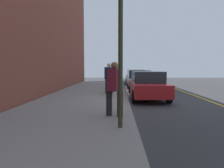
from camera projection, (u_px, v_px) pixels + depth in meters
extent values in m
plane|color=#333335|center=(147.00, 100.00, 12.10)|extent=(56.00, 56.00, 0.00)
cube|color=gray|center=(84.00, 99.00, 12.19)|extent=(28.00, 4.60, 0.15)
cube|color=gold|center=(208.00, 101.00, 12.01)|extent=(28.00, 0.14, 0.01)
cube|color=white|center=(130.00, 90.00, 16.34)|extent=(6.51, 0.56, 0.22)
cylinder|color=black|center=(146.00, 82.00, 21.87)|extent=(0.64, 0.23, 0.64)
cylinder|color=black|center=(128.00, 82.00, 21.89)|extent=(0.64, 0.23, 0.64)
cylinder|color=black|center=(142.00, 81.00, 24.47)|extent=(0.64, 0.23, 0.64)
cylinder|color=black|center=(127.00, 81.00, 24.49)|extent=(0.64, 0.23, 0.64)
cube|color=black|center=(136.00, 79.00, 23.16)|extent=(4.24, 1.87, 0.64)
cube|color=black|center=(136.00, 73.00, 23.33)|extent=(2.21, 1.64, 0.60)
cylinder|color=black|center=(152.00, 87.00, 16.53)|extent=(0.64, 0.23, 0.64)
cylinder|color=black|center=(129.00, 87.00, 16.56)|extent=(0.64, 0.23, 0.64)
cylinder|color=black|center=(147.00, 85.00, 19.12)|extent=(0.64, 0.23, 0.64)
cylinder|color=black|center=(127.00, 85.00, 19.15)|extent=(0.64, 0.23, 0.64)
cube|color=white|center=(139.00, 82.00, 17.82)|extent=(4.21, 1.84, 0.64)
cube|color=black|center=(139.00, 74.00, 17.98)|extent=(2.20, 1.62, 0.60)
cylinder|color=black|center=(169.00, 97.00, 11.10)|extent=(0.64, 0.23, 0.64)
cylinder|color=black|center=(134.00, 97.00, 11.12)|extent=(0.64, 0.23, 0.64)
cylinder|color=black|center=(159.00, 91.00, 13.72)|extent=(0.64, 0.23, 0.64)
cylinder|color=black|center=(131.00, 91.00, 13.73)|extent=(0.64, 0.23, 0.64)
cube|color=maroon|center=(148.00, 89.00, 12.40)|extent=(4.25, 1.87, 0.64)
cube|color=black|center=(147.00, 77.00, 12.57)|extent=(2.22, 1.64, 0.60)
cylinder|color=black|center=(120.00, 104.00, 7.38)|extent=(0.19, 0.19, 0.82)
cylinder|color=black|center=(109.00, 103.00, 7.54)|extent=(0.19, 0.19, 0.82)
cube|color=maroon|center=(115.00, 80.00, 7.41)|extent=(0.55, 0.45, 0.70)
sphere|color=brown|center=(115.00, 65.00, 7.37)|extent=(0.23, 0.23, 0.23)
cylinder|color=black|center=(111.00, 86.00, 14.23)|extent=(0.20, 0.20, 0.87)
cylinder|color=black|center=(107.00, 86.00, 13.93)|extent=(0.20, 0.20, 0.87)
cube|color=#1E284C|center=(109.00, 73.00, 14.02)|extent=(0.56, 0.58, 0.74)
sphere|color=#D8AD8C|center=(109.00, 65.00, 13.99)|extent=(0.24, 0.24, 0.24)
cylinder|color=black|center=(116.00, 80.00, 22.12)|extent=(0.18, 0.18, 0.77)
cylinder|color=black|center=(118.00, 80.00, 22.41)|extent=(0.18, 0.18, 0.77)
cube|color=#335193|center=(117.00, 73.00, 22.21)|extent=(0.48, 0.52, 0.66)
sphere|color=tan|center=(117.00, 68.00, 22.18)|extent=(0.21, 0.21, 0.21)
cylinder|color=#2D2D19|center=(120.00, 63.00, 5.95)|extent=(0.12, 0.12, 3.36)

